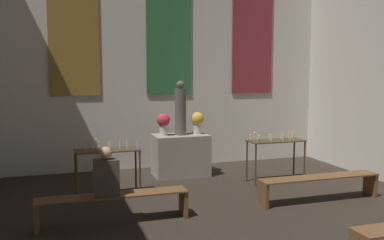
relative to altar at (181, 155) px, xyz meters
name	(u,v)px	position (x,y,z in m)	size (l,w,h in m)	color
wall_back	(168,51)	(0.00, 1.01, 2.26)	(7.80, 0.16, 5.35)	silver
altar	(181,155)	(0.00, 0.00, 0.00)	(1.16, 0.72, 0.89)	gray
statue	(180,110)	(0.00, 0.00, 0.98)	(0.24, 0.24, 1.16)	#5B5651
flower_vase_left	(163,122)	(-0.38, 0.00, 0.73)	(0.28, 0.28, 0.47)	beige
flower_vase_right	(197,121)	(0.38, 0.00, 0.73)	(0.28, 0.28, 0.47)	beige
candle_rack_left	(107,156)	(-1.69, -1.10, 0.29)	(1.15, 0.46, 1.06)	#473823
candle_rack_right	(276,146)	(1.69, -1.10, 0.29)	(1.15, 0.46, 1.04)	#473823
pew_back_left	(113,202)	(-1.78, -2.50, -0.12)	(2.23, 0.36, 0.44)	brown
pew_back_right	(319,182)	(1.78, -2.50, -0.12)	(2.23, 0.36, 0.44)	brown
person_seated	(106,174)	(-1.87, -2.50, 0.30)	(0.36, 0.24, 0.72)	#4C4238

